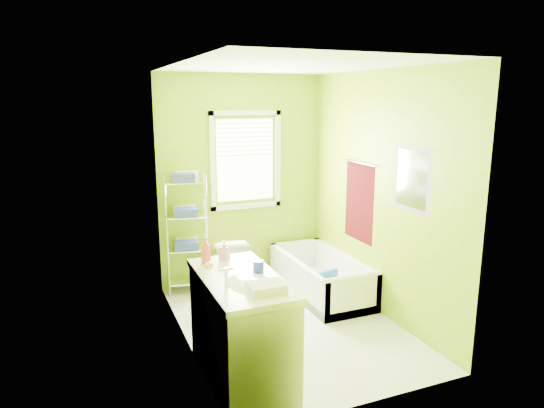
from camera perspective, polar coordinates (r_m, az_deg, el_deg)
name	(u,v)px	position (r m, az deg, el deg)	size (l,w,h in m)	color
ground	(288,324)	(5.20, 1.91, -13.96)	(2.90, 2.90, 0.00)	silver
room_envelope	(289,178)	(4.72, 2.04, 3.11)	(2.14, 2.94, 2.62)	#7A9D07
window	(246,155)	(6.05, -3.12, 5.77)	(0.92, 0.05, 1.22)	white
door	(216,280)	(3.61, -6.64, -8.91)	(0.09, 0.80, 2.00)	white
right_wall_decor	(379,193)	(5.26, 12.45, 1.25)	(0.04, 1.48, 1.17)	#400709
bathtub	(322,282)	(5.89, 5.88, -9.11)	(0.70, 1.50, 0.49)	white
toilet	(227,264)	(5.90, -5.30, -7.05)	(0.39, 0.68, 0.70)	white
vanity	(242,325)	(4.12, -3.59, -14.05)	(0.61, 1.19, 1.13)	silver
wire_shelf_unit	(187,220)	(5.84, -9.94, -1.91)	(0.53, 0.43, 1.46)	silver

